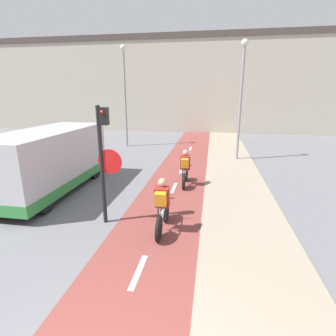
# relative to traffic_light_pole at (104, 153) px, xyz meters

# --- Properties ---
(building_row_background) EXTENTS (60.00, 5.20, 8.58)m
(building_row_background) POSITION_rel_traffic_light_pole_xyz_m (1.44, 20.59, 2.30)
(building_row_background) COLOR #B2A899
(building_row_background) RESTS_ON ground_plane
(traffic_light_pole) EXTENTS (0.67, 0.25, 3.23)m
(traffic_light_pole) POSITION_rel_traffic_light_pole_xyz_m (0.00, 0.00, 0.00)
(traffic_light_pole) COLOR black
(traffic_light_pole) RESTS_ON ground_plane
(street_lamp_far) EXTENTS (0.36, 0.36, 6.48)m
(street_lamp_far) POSITION_rel_traffic_light_pole_xyz_m (-3.00, 10.85, 1.99)
(street_lamp_far) COLOR gray
(street_lamp_far) RESTS_ON ground_plane
(street_lamp_sidewalk) EXTENTS (0.36, 0.36, 6.09)m
(street_lamp_sidewalk) POSITION_rel_traffic_light_pole_xyz_m (4.17, 8.11, 1.78)
(street_lamp_sidewalk) COLOR gray
(street_lamp_sidewalk) RESTS_ON ground_plane
(cyclist_near) EXTENTS (0.46, 1.68, 1.47)m
(cyclist_near) POSITION_rel_traffic_light_pole_xyz_m (1.61, -0.25, -1.29)
(cyclist_near) COLOR black
(cyclist_near) RESTS_ON ground_plane
(cyclist_far) EXTENTS (0.46, 1.61, 1.43)m
(cyclist_far) POSITION_rel_traffic_light_pole_xyz_m (1.82, 3.42, -1.30)
(cyclist_far) COLOR black
(cyclist_far) RESTS_ON ground_plane
(van) EXTENTS (2.02, 5.37, 2.27)m
(van) POSITION_rel_traffic_light_pole_xyz_m (-3.00, 2.01, -0.88)
(van) COLOR #B7B7BC
(van) RESTS_ON ground_plane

